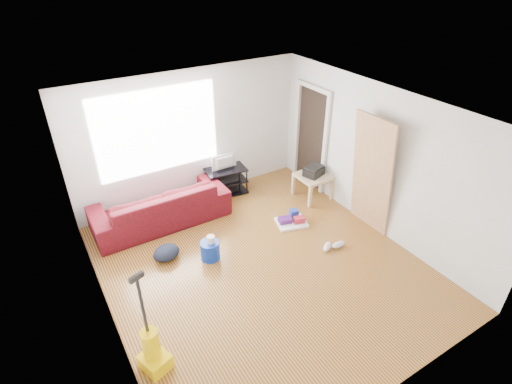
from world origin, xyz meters
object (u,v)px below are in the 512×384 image
backpack (167,258)px  vacuum (153,351)px  sofa (163,221)px  cleaning_tray (292,220)px  bucket (211,258)px  side_table (313,179)px  tv_stand (226,181)px

backpack → vacuum: 1.94m
sofa → cleaning_tray: sofa is taller
sofa → bucket: size_ratio=7.78×
side_table → bucket: size_ratio=1.94×
backpack → vacuum: vacuum is taller
cleaning_tray → side_table: bearing=31.1°
tv_stand → cleaning_tray: (0.52, -1.53, -0.22)m
side_table → tv_stand: bearing=144.0°
backpack → bucket: bearing=-40.3°
bucket → side_table: bearing=13.8°
bucket → cleaning_tray: cleaning_tray is taller
side_table → cleaning_tray: 1.08m
cleaning_tray → vacuum: bearing=-154.1°
side_table → cleaning_tray: side_table is taller
backpack → vacuum: size_ratio=0.31×
cleaning_tray → tv_stand: bearing=108.6°
sofa → vacuum: 2.99m
vacuum → bucket: bearing=26.3°
vacuum → tv_stand: bearing=31.3°
cleaning_tray → vacuum: (-3.08, -1.50, 0.20)m
tv_stand → sofa: bearing=-163.1°
tv_stand → bucket: (-1.15, -1.63, -0.28)m
tv_stand → cleaning_tray: tv_stand is taller
bucket → vacuum: vacuum is taller
side_table → bucket: 2.65m
side_table → sofa: bearing=165.5°
tv_stand → vacuum: bearing=-123.8°
bucket → cleaning_tray: bearing=3.3°
tv_stand → bucket: 2.02m
side_table → backpack: bearing=-175.0°
backpack → vacuum: bearing=-125.3°
tv_stand → backpack: (-1.76, -1.28, -0.28)m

